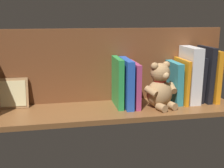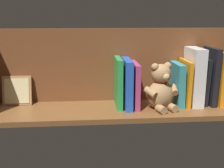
{
  "view_description": "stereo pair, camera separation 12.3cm",
  "coord_description": "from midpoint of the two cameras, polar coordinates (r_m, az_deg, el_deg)",
  "views": [
    {
      "loc": [
        22.19,
        117.16,
        40.56
      ],
      "look_at": [
        0.0,
        0.0,
        10.89
      ],
      "focal_mm": 45.2,
      "sensor_mm": 36.0,
      "label": 1
    },
    {
      "loc": [
        10.03,
        118.82,
        40.56
      ],
      "look_at": [
        0.0,
        0.0,
        10.89
      ],
      "focal_mm": 45.2,
      "sensor_mm": 36.0,
      "label": 2
    }
  ],
  "objects": [
    {
      "name": "picture_frame_leaning",
      "position": [
        1.34,
        -21.89,
        -1.79
      ],
      "size": [
        12.96,
        4.21,
        13.47
      ],
      "color": "#A87A4C",
      "rests_on": "ground_plane"
    },
    {
      "name": "book_2",
      "position": [
        1.39,
        14.5,
        1.01
      ],
      "size": [
        2.81,
        13.6,
        21.16
      ],
      "primitive_type": "cube",
      "rotation": [
        0.0,
        -0.03,
        0.0
      ],
      "color": "black",
      "rests_on": "ground_plane"
    },
    {
      "name": "book_6",
      "position": [
        1.26,
        0.11,
        0.22
      ],
      "size": [
        3.19,
        18.01,
        21.41
      ],
      "primitive_type": "cube",
      "color": "blue",
      "rests_on": "ground_plane"
    },
    {
      "name": "ground_plane",
      "position": [
        1.26,
        -2.8,
        -5.33
      ],
      "size": [
        112.61,
        28.46,
        2.2
      ],
      "primitive_type": "cube",
      "color": "brown"
    },
    {
      "name": "book_4",
      "position": [
        1.33,
        9.9,
        0.32
      ],
      "size": [
        3.48,
        15.17,
        19.18
      ],
      "primitive_type": "cube",
      "rotation": [
        0.0,
        0.02,
        0.0
      ],
      "color": "teal",
      "rests_on": "ground_plane"
    },
    {
      "name": "book_5",
      "position": [
        1.27,
        1.69,
        -0.04
      ],
      "size": [
        2.19,
        17.6,
        19.79
      ],
      "primitive_type": "cube",
      "color": "#B23F72",
      "rests_on": "ground_plane"
    },
    {
      "name": "book_3",
      "position": [
        1.34,
        11.28,
        0.6
      ],
      "size": [
        1.85,
        16.43,
        20.51
      ],
      "primitive_type": "cube",
      "rotation": [
        0.0,
        -0.02,
        0.0
      ],
      "color": "orange",
      "rests_on": "ground_plane"
    },
    {
      "name": "shelf_back_panel",
      "position": [
        1.33,
        -3.61,
        3.8
      ],
      "size": [
        112.61,
        1.5,
        34.26
      ],
      "primitive_type": "cube",
      "color": "brown",
      "rests_on": "ground_plane"
    },
    {
      "name": "book_0",
      "position": [
        1.4,
        17.1,
        1.66
      ],
      "size": [
        2.3,
        15.7,
        24.33
      ],
      "primitive_type": "cube",
      "color": "orange",
      "rests_on": "ground_plane"
    },
    {
      "name": "book_7",
      "position": [
        1.26,
        -1.65,
        0.35
      ],
      "size": [
        2.47,
        16.14,
        21.91
      ],
      "primitive_type": "cube",
      "color": "green",
      "rests_on": "ground_plane"
    },
    {
      "name": "dictionary_thick_white",
      "position": [
        1.35,
        12.99,
        1.83
      ],
      "size": [
        5.29,
        15.64,
        25.91
      ],
      "primitive_type": "cube",
      "color": "white",
      "rests_on": "ground_plane"
    },
    {
      "name": "book_1",
      "position": [
        1.39,
        15.87,
        1.95
      ],
      "size": [
        2.93,
        15.15,
        25.94
      ],
      "primitive_type": "cube",
      "rotation": [
        0.0,
        -0.02,
        0.0
      ],
      "color": "black",
      "rests_on": "ground_plane"
    },
    {
      "name": "teddy_bear",
      "position": [
        1.25,
        6.96,
        -0.76
      ],
      "size": [
        15.73,
        15.52,
        20.46
      ],
      "rotation": [
        0.0,
        0.0,
        0.33
      ],
      "color": "tan",
      "rests_on": "ground_plane"
    }
  ]
}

